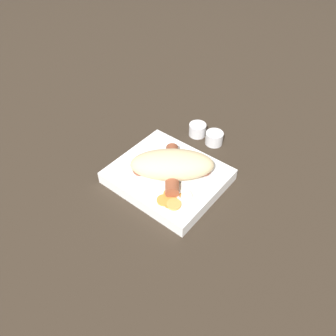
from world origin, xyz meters
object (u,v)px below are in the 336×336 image
Objects in this scene: bread_roll at (173,164)px; condiment_cup_near at (214,139)px; food_tray at (168,176)px; condiment_cup_far at (197,130)px; sausage at (172,169)px.

condiment_cup_near is at bearing -88.41° from bread_roll.
condiment_cup_far reaches higher than food_tray.
food_tray is at bearing 104.53° from condiment_cup_far.
condiment_cup_near is 0.05m from condiment_cup_far.
bread_roll is 1.37× the size of sausage.
sausage is 3.15× the size of condiment_cup_far.
bread_roll reaches higher than food_tray.
food_tray is at bearing 9.15° from bread_roll.
bread_roll is 0.18m from condiment_cup_far.
condiment_cup_far is (0.04, -0.17, -0.00)m from food_tray.
sausage is at bearing 91.58° from condiment_cup_near.
bread_roll is 0.01m from sausage.
food_tray is at bearing -5.11° from sausage.
bread_roll reaches higher than condiment_cup_near.
sausage is 0.17m from condiment_cup_near.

